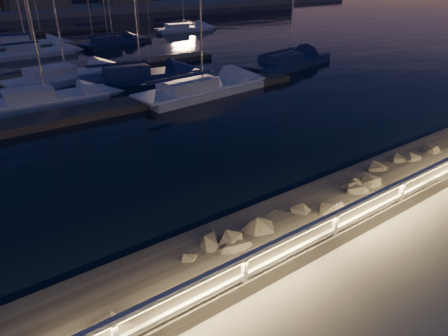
{
  "coord_description": "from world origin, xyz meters",
  "views": [
    {
      "loc": [
        -9.38,
        -5.33,
        6.62
      ],
      "look_at": [
        -2.69,
        4.0,
        0.89
      ],
      "focal_mm": 32.0,
      "sensor_mm": 36.0,
      "label": 1
    }
  ],
  "objects_px": {
    "guard_rail": "(381,199)",
    "sailboat_h": "(199,88)",
    "sailboat_d": "(287,61)",
    "sailboat_c": "(63,76)",
    "sailboat_n": "(24,43)",
    "sailboat_g": "(138,75)",
    "sailboat_j": "(33,52)",
    "sailboat_k": "(112,42)",
    "sailboat_f": "(43,99)",
    "sailboat_l": "(182,28)"
  },
  "relations": [
    {
      "from": "sailboat_g",
      "to": "sailboat_l",
      "type": "bearing_deg",
      "value": 61.28
    },
    {
      "from": "sailboat_l",
      "to": "sailboat_f",
      "type": "bearing_deg",
      "value": -128.5
    },
    {
      "from": "sailboat_f",
      "to": "sailboat_d",
      "type": "bearing_deg",
      "value": -0.05
    },
    {
      "from": "sailboat_g",
      "to": "sailboat_n",
      "type": "distance_m",
      "value": 19.72
    },
    {
      "from": "sailboat_c",
      "to": "sailboat_l",
      "type": "bearing_deg",
      "value": 31.21
    },
    {
      "from": "sailboat_k",
      "to": "sailboat_d",
      "type": "bearing_deg",
      "value": -84.9
    },
    {
      "from": "sailboat_g",
      "to": "sailboat_c",
      "type": "bearing_deg",
      "value": 156.39
    },
    {
      "from": "sailboat_d",
      "to": "sailboat_l",
      "type": "relative_size",
      "value": 1.22
    },
    {
      "from": "guard_rail",
      "to": "sailboat_g",
      "type": "relative_size",
      "value": 3.16
    },
    {
      "from": "sailboat_c",
      "to": "sailboat_h",
      "type": "relative_size",
      "value": 0.94
    },
    {
      "from": "sailboat_f",
      "to": "sailboat_h",
      "type": "xyz_separation_m",
      "value": [
        8.65,
        -3.43,
        0.02
      ]
    },
    {
      "from": "sailboat_g",
      "to": "sailboat_k",
      "type": "bearing_deg",
      "value": 83.92
    },
    {
      "from": "sailboat_g",
      "to": "sailboat_j",
      "type": "height_order",
      "value": "sailboat_g"
    },
    {
      "from": "sailboat_k",
      "to": "sailboat_l",
      "type": "relative_size",
      "value": 0.96
    },
    {
      "from": "sailboat_d",
      "to": "sailboat_c",
      "type": "bearing_deg",
      "value": 149.42
    },
    {
      "from": "sailboat_f",
      "to": "sailboat_j",
      "type": "xyz_separation_m",
      "value": [
        2.96,
        16.12,
        -0.01
      ]
    },
    {
      "from": "sailboat_d",
      "to": "sailboat_n",
      "type": "height_order",
      "value": "sailboat_d"
    },
    {
      "from": "sailboat_f",
      "to": "sailboat_l",
      "type": "relative_size",
      "value": 0.98
    },
    {
      "from": "guard_rail",
      "to": "sailboat_f",
      "type": "xyz_separation_m",
      "value": [
        -4.7,
        19.29,
        -0.95
      ]
    },
    {
      "from": "sailboat_g",
      "to": "sailboat_f",
      "type": "bearing_deg",
      "value": -154.12
    },
    {
      "from": "sailboat_h",
      "to": "sailboat_f",
      "type": "bearing_deg",
      "value": 152.57
    },
    {
      "from": "sailboat_g",
      "to": "sailboat_k",
      "type": "relative_size",
      "value": 1.15
    },
    {
      "from": "sailboat_g",
      "to": "sailboat_k",
      "type": "distance_m",
      "value": 15.77
    },
    {
      "from": "sailboat_j",
      "to": "sailboat_k",
      "type": "height_order",
      "value": "sailboat_k"
    },
    {
      "from": "sailboat_j",
      "to": "sailboat_n",
      "type": "relative_size",
      "value": 0.96
    },
    {
      "from": "guard_rail",
      "to": "sailboat_n",
      "type": "height_order",
      "value": "sailboat_n"
    },
    {
      "from": "sailboat_g",
      "to": "sailboat_j",
      "type": "bearing_deg",
      "value": 114.93
    },
    {
      "from": "sailboat_h",
      "to": "sailboat_j",
      "type": "xyz_separation_m",
      "value": [
        -5.7,
        19.55,
        -0.03
      ]
    },
    {
      "from": "sailboat_c",
      "to": "sailboat_g",
      "type": "relative_size",
      "value": 1.03
    },
    {
      "from": "sailboat_h",
      "to": "sailboat_n",
      "type": "bearing_deg",
      "value": 96.19
    },
    {
      "from": "guard_rail",
      "to": "sailboat_n",
      "type": "distance_m",
      "value": 40.87
    },
    {
      "from": "sailboat_h",
      "to": "sailboat_n",
      "type": "distance_m",
      "value": 25.53
    },
    {
      "from": "sailboat_d",
      "to": "sailboat_f",
      "type": "relative_size",
      "value": 1.24
    },
    {
      "from": "sailboat_d",
      "to": "guard_rail",
      "type": "bearing_deg",
      "value": -138.78
    },
    {
      "from": "sailboat_j",
      "to": "sailboat_k",
      "type": "xyz_separation_m",
      "value": [
        8.08,
        1.3,
        -0.02
      ]
    },
    {
      "from": "sailboat_k",
      "to": "sailboat_g",
      "type": "bearing_deg",
      "value": -123.16
    },
    {
      "from": "sailboat_f",
      "to": "sailboat_k",
      "type": "distance_m",
      "value": 20.62
    },
    {
      "from": "sailboat_f",
      "to": "sailboat_l",
      "type": "height_order",
      "value": "sailboat_l"
    },
    {
      "from": "guard_rail",
      "to": "sailboat_n",
      "type": "relative_size",
      "value": 3.49
    },
    {
      "from": "sailboat_f",
      "to": "sailboat_h",
      "type": "distance_m",
      "value": 9.31
    },
    {
      "from": "sailboat_d",
      "to": "sailboat_j",
      "type": "relative_size",
      "value": 1.28
    },
    {
      "from": "guard_rail",
      "to": "sailboat_k",
      "type": "xyz_separation_m",
      "value": [
        6.34,
        36.7,
        -0.98
      ]
    },
    {
      "from": "sailboat_c",
      "to": "sailboat_g",
      "type": "height_order",
      "value": "sailboat_c"
    },
    {
      "from": "sailboat_f",
      "to": "sailboat_g",
      "type": "height_order",
      "value": "sailboat_g"
    },
    {
      "from": "sailboat_g",
      "to": "sailboat_n",
      "type": "xyz_separation_m",
      "value": [
        -3.66,
        19.38,
        -0.01
      ]
    },
    {
      "from": "sailboat_d",
      "to": "sailboat_h",
      "type": "xyz_separation_m",
      "value": [
        -10.25,
        -2.72,
        -0.0
      ]
    },
    {
      "from": "guard_rail",
      "to": "sailboat_h",
      "type": "bearing_deg",
      "value": 76.0
    },
    {
      "from": "sailboat_c",
      "to": "sailboat_k",
      "type": "distance_m",
      "value": 15.05
    },
    {
      "from": "sailboat_n",
      "to": "sailboat_h",
      "type": "bearing_deg",
      "value": -69.14
    },
    {
      "from": "sailboat_d",
      "to": "sailboat_g",
      "type": "distance_m",
      "value": 12.24
    }
  ]
}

